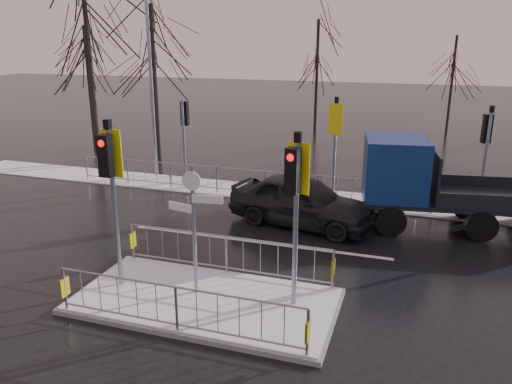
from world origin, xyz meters
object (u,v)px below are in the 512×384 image
(traffic_island, at_px, (204,288))
(car_far_lane, at_px, (302,201))
(flatbed_truck, at_px, (423,181))
(street_lamp_left, at_px, (152,72))

(traffic_island, distance_m, car_far_lane, 5.73)
(flatbed_truck, distance_m, street_lamp_left, 11.75)
(traffic_island, xyz_separation_m, street_lamp_left, (-6.42, 9.49, 4.10))
(street_lamp_left, bearing_deg, flatbed_truck, -14.19)
(traffic_island, bearing_deg, flatbed_truck, 55.54)
(traffic_island, distance_m, street_lamp_left, 12.17)
(flatbed_truck, bearing_deg, traffic_island, -124.46)
(car_far_lane, bearing_deg, street_lamp_left, 74.24)
(car_far_lane, xyz_separation_m, flatbed_truck, (3.64, 1.07, 0.72))
(flatbed_truck, height_order, street_lamp_left, street_lamp_left)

